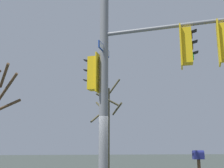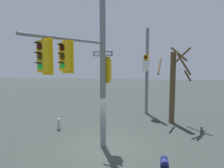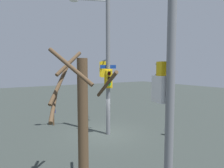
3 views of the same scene
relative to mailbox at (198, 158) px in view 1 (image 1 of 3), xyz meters
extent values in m
cylinder|color=slate|center=(-4.17, -2.61, 3.59)|extent=(0.29, 0.29, 9.39)
cylinder|color=slate|center=(-2.03, -3.58, 4.11)|extent=(4.34, 2.06, 0.12)
cube|color=yellow|center=(-1.77, -3.70, 3.41)|extent=(0.41, 0.44, 1.10)
cube|color=yellow|center=(-1.93, -3.64, 3.41)|extent=(0.23, 0.54, 1.30)
cylinder|color=#2F0403|center=(-1.62, -3.75, 3.75)|extent=(0.11, 0.22, 0.22)
cube|color=black|center=(-1.55, -3.78, 3.87)|extent=(0.22, 0.25, 0.06)
cylinder|color=#352504|center=(-1.62, -3.75, 3.41)|extent=(0.11, 0.22, 0.22)
cube|color=black|center=(-1.55, -3.78, 3.53)|extent=(0.22, 0.25, 0.06)
cylinder|color=#19D147|center=(-1.62, -3.75, 3.07)|extent=(0.11, 0.22, 0.22)
cube|color=black|center=(-1.55, -3.78, 3.19)|extent=(0.22, 0.25, 0.06)
cylinder|color=slate|center=(-1.77, -3.70, 4.04)|extent=(0.04, 0.04, 0.15)
cube|color=yellow|center=(-0.96, -4.06, 3.41)|extent=(0.27, 0.52, 1.30)
cylinder|color=slate|center=(-0.80, -4.14, 4.04)|extent=(0.04, 0.04, 0.15)
cube|color=yellow|center=(-4.50, -2.46, 2.80)|extent=(0.41, 0.45, 1.10)
cube|color=yellow|center=(-4.34, -2.52, 2.80)|extent=(0.25, 0.53, 1.30)
cylinder|color=#2F0403|center=(-4.65, -2.39, 3.14)|extent=(0.11, 0.22, 0.22)
cube|color=black|center=(-4.72, -2.37, 3.26)|extent=(0.23, 0.25, 0.06)
cylinder|color=#352504|center=(-4.65, -2.39, 2.80)|extent=(0.11, 0.22, 0.22)
cube|color=black|center=(-4.72, -2.37, 2.92)|extent=(0.23, 0.25, 0.06)
cylinder|color=#19D147|center=(-4.65, -2.39, 2.46)|extent=(0.11, 0.22, 0.22)
cube|color=black|center=(-4.72, -2.37, 2.58)|extent=(0.23, 0.25, 0.06)
cube|color=navy|center=(-4.17, -2.61, 3.60)|extent=(0.46, 1.02, 0.24)
cube|color=white|center=(-4.15, -2.61, 3.60)|extent=(0.40, 0.92, 0.18)
cube|color=navy|center=(0.00, 0.00, 0.06)|extent=(0.45, 0.27, 0.24)
cylinder|color=navy|center=(0.00, 0.00, 0.18)|extent=(0.45, 0.27, 0.24)
cylinder|color=#4A452C|center=(-3.15, 6.05, 1.48)|extent=(0.33, 0.33, 5.18)
cylinder|color=#4A452C|center=(-3.82, 6.40, 2.22)|extent=(0.82, 1.43, 0.76)
cylinder|color=#4A452C|center=(-2.84, 6.57, 4.01)|extent=(1.19, 0.78, 1.54)
cylinder|color=#4A452C|center=(-3.21, 5.37, 3.23)|extent=(1.41, 0.24, 0.81)
cylinder|color=#4A452C|center=(-2.49, 6.23, 2.78)|extent=(0.49, 1.40, 0.68)
cylinder|color=#4A452C|center=(-3.59, 5.82, 2.82)|extent=(0.59, 0.98, 0.80)
cylinder|color=brown|center=(-8.42, 2.08, 3.02)|extent=(1.37, 1.29, 1.54)
cylinder|color=brown|center=(-8.62, 2.40, 2.21)|extent=(1.95, 0.89, 0.87)
cylinder|color=brown|center=(-8.43, 1.75, 3.67)|extent=(0.71, 1.24, 0.96)
camera|label=1|loc=(-4.96, -11.20, 0.51)|focal=44.23mm
camera|label=2|loc=(6.62, -0.78, 3.30)|focal=35.51mm
camera|label=3|loc=(-15.24, 4.29, 3.48)|focal=30.60mm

